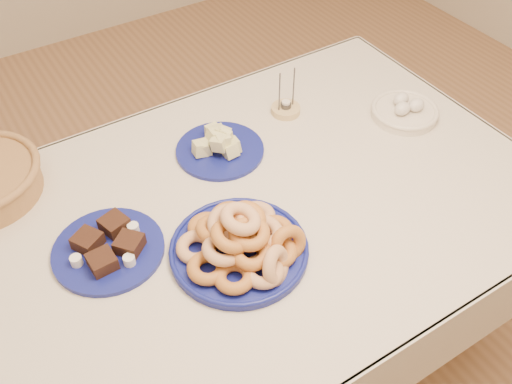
{
  "coord_description": "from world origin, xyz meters",
  "views": [
    {
      "loc": [
        -0.56,
        -0.93,
        1.88
      ],
      "look_at": [
        0.0,
        -0.05,
        0.85
      ],
      "focal_mm": 40.0,
      "sensor_mm": 36.0,
      "label": 1
    }
  ],
  "objects_px": {
    "dining_table": "(247,232)",
    "donut_platter": "(241,243)",
    "brownie_plate": "(109,247)",
    "melon_plate": "(219,146)",
    "egg_bowl": "(405,111)",
    "candle_holder": "(286,109)"
  },
  "relations": [
    {
      "from": "dining_table",
      "to": "egg_bowl",
      "type": "distance_m",
      "value": 0.66
    },
    {
      "from": "dining_table",
      "to": "brownie_plate",
      "type": "relative_size",
      "value": 4.67
    },
    {
      "from": "donut_platter",
      "to": "candle_holder",
      "type": "xyz_separation_m",
      "value": [
        0.43,
        0.43,
        -0.03
      ]
    },
    {
      "from": "dining_table",
      "to": "candle_holder",
      "type": "xyz_separation_m",
      "value": [
        0.33,
        0.3,
        0.12
      ]
    },
    {
      "from": "brownie_plate",
      "to": "egg_bowl",
      "type": "bearing_deg",
      "value": 1.16
    },
    {
      "from": "melon_plate",
      "to": "egg_bowl",
      "type": "relative_size",
      "value": 1.43
    },
    {
      "from": "candle_holder",
      "to": "egg_bowl",
      "type": "distance_m",
      "value": 0.38
    },
    {
      "from": "dining_table",
      "to": "candle_holder",
      "type": "distance_m",
      "value": 0.46
    },
    {
      "from": "candle_holder",
      "to": "dining_table",
      "type": "bearing_deg",
      "value": -138.39
    },
    {
      "from": "candle_holder",
      "to": "egg_bowl",
      "type": "xyz_separation_m",
      "value": [
        0.31,
        -0.22,
        0.01
      ]
    },
    {
      "from": "donut_platter",
      "to": "candle_holder",
      "type": "relative_size",
      "value": 2.94
    },
    {
      "from": "donut_platter",
      "to": "egg_bowl",
      "type": "bearing_deg",
      "value": 15.58
    },
    {
      "from": "dining_table",
      "to": "melon_plate",
      "type": "distance_m",
      "value": 0.28
    },
    {
      "from": "donut_platter",
      "to": "melon_plate",
      "type": "relative_size",
      "value": 1.46
    },
    {
      "from": "dining_table",
      "to": "donut_platter",
      "type": "height_order",
      "value": "donut_platter"
    },
    {
      "from": "dining_table",
      "to": "egg_bowl",
      "type": "bearing_deg",
      "value": 6.49
    },
    {
      "from": "dining_table",
      "to": "melon_plate",
      "type": "height_order",
      "value": "melon_plate"
    },
    {
      "from": "dining_table",
      "to": "melon_plate",
      "type": "xyz_separation_m",
      "value": [
        0.05,
        0.24,
        0.13
      ]
    },
    {
      "from": "candle_holder",
      "to": "egg_bowl",
      "type": "height_order",
      "value": "candle_holder"
    },
    {
      "from": "dining_table",
      "to": "brownie_plate",
      "type": "xyz_separation_m",
      "value": [
        -0.38,
        0.05,
        0.12
      ]
    },
    {
      "from": "brownie_plate",
      "to": "donut_platter",
      "type": "bearing_deg",
      "value": -33.55
    },
    {
      "from": "melon_plate",
      "to": "candle_holder",
      "type": "distance_m",
      "value": 0.29
    }
  ]
}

